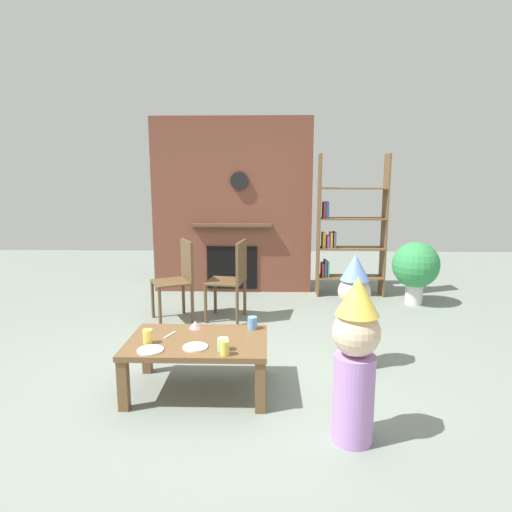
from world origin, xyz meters
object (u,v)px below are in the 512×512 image
at_px(paper_cup_center, 148,337).
at_px(paper_cup_far_left, 252,323).
at_px(dining_chair_left, 179,275).
at_px(coffee_table, 198,347).
at_px(child_in_pink, 353,308).
at_px(potted_plant_tall, 416,266).
at_px(dining_chair_middle, 233,275).
at_px(bookshelf, 346,232).
at_px(paper_plate_front, 150,350).
at_px(paper_cup_near_left, 225,348).
at_px(paper_cup_near_right, 223,344).
at_px(birthday_cake_slice, 195,324).
at_px(paper_plate_rear, 195,347).
at_px(child_with_cone_hat, 355,356).

xyz_separation_m(paper_cup_center, paper_cup_far_left, (0.75, 0.32, -0.00)).
bearing_deg(dining_chair_left, paper_cup_far_left, 94.39).
distance_m(paper_cup_center, dining_chair_left, 1.77).
relative_size(coffee_table, child_in_pink, 1.06).
bearing_deg(potted_plant_tall, dining_chair_middle, -163.23).
bearing_deg(coffee_table, bookshelf, 60.44).
distance_m(bookshelf, potted_plant_tall, 0.99).
relative_size(paper_cup_center, dining_chair_middle, 0.11).
relative_size(paper_plate_front, dining_chair_middle, 0.20).
bearing_deg(paper_cup_far_left, paper_cup_near_left, -107.94).
xyz_separation_m(paper_cup_near_right, dining_chair_middle, (-0.07, 1.87, 0.06)).
distance_m(coffee_table, potted_plant_tall, 3.35).
height_order(paper_plate_front, child_in_pink, child_in_pink).
xyz_separation_m(coffee_table, potted_plant_tall, (2.39, 2.35, 0.14)).
bearing_deg(bookshelf, paper_cup_near_right, -114.63).
bearing_deg(bookshelf, paper_cup_near_left, -113.71).
relative_size(paper_cup_near_right, dining_chair_left, 0.10).
height_order(bookshelf, dining_chair_left, bookshelf).
bearing_deg(birthday_cake_slice, paper_cup_far_left, -0.57).
height_order(coffee_table, paper_plate_rear, paper_plate_rear).
height_order(bookshelf, paper_cup_near_right, bookshelf).
distance_m(paper_plate_front, dining_chair_middle, 1.95).
bearing_deg(paper_cup_near_right, dining_chair_middle, 92.28).
distance_m(paper_cup_far_left, child_in_pink, 0.86).
height_order(paper_cup_far_left, paper_plate_rear, paper_cup_far_left).
relative_size(child_with_cone_hat, child_in_pink, 1.06).
height_order(paper_plate_front, dining_chair_middle, dining_chair_middle).
distance_m(paper_plate_rear, birthday_cake_slice, 0.41).
bearing_deg(birthday_cake_slice, paper_plate_rear, -80.76).
height_order(paper_cup_near_right, dining_chair_middle, dining_chair_middle).
bearing_deg(birthday_cake_slice, dining_chair_middle, 82.37).
distance_m(paper_cup_near_left, paper_plate_rear, 0.26).
relative_size(coffee_table, birthday_cake_slice, 10.30).
bearing_deg(potted_plant_tall, paper_cup_near_right, -130.49).
bearing_deg(paper_cup_near_right, dining_chair_left, 110.01).
relative_size(paper_cup_far_left, dining_chair_middle, 0.11).
height_order(paper_cup_near_right, paper_plate_rear, paper_cup_near_right).
relative_size(coffee_table, dining_chair_middle, 1.14).
bearing_deg(child_in_pink, bookshelf, -118.23).
height_order(dining_chair_left, dining_chair_middle, same).
xyz_separation_m(child_with_cone_hat, potted_plant_tall, (1.35, 2.96, -0.06)).
relative_size(paper_plate_rear, dining_chair_middle, 0.20).
height_order(bookshelf, potted_plant_tall, bookshelf).
xyz_separation_m(paper_cup_near_left, paper_cup_center, (-0.58, 0.19, 0.00)).
distance_m(birthday_cake_slice, potted_plant_tall, 3.23).
height_order(paper_cup_near_right, child_with_cone_hat, child_with_cone_hat).
distance_m(paper_cup_near_left, dining_chair_left, 2.08).
distance_m(paper_cup_far_left, dining_chair_left, 1.68).
distance_m(child_with_cone_hat, potted_plant_tall, 3.25).
xyz_separation_m(coffee_table, paper_cup_far_left, (0.40, 0.24, 0.11)).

